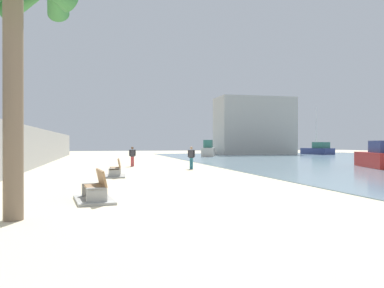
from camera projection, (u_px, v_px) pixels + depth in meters
The scene contains 11 objects.
ground_plane at pixel (135, 167), 28.61m from camera, with size 120.00×120.00×0.00m, color beige.
seawall at pixel (28, 148), 26.84m from camera, with size 0.80×64.00×2.95m, color #9E9E99.
palm_tree at pixel (14, 13), 9.00m from camera, with size 2.98×3.07×6.44m.
bench_near at pixel (95, 194), 11.94m from camera, with size 1.36×2.22×0.98m.
bench_far at pixel (115, 172), 20.56m from camera, with size 1.24×2.17×0.98m.
person_walking at pixel (132, 155), 29.64m from camera, with size 0.53×0.22×1.53m.
person_standing at pixel (191, 156), 26.67m from camera, with size 0.45×0.35×1.57m.
boat_mid_bay at pixel (380, 157), 27.65m from camera, with size 3.49×5.61×1.94m.
boat_far_right at pixel (318, 150), 59.98m from camera, with size 3.55×5.43×7.47m.
boat_distant at pixel (208, 150), 50.71m from camera, with size 3.02×4.66×2.17m.
harbor_building at pixel (254, 126), 60.82m from camera, with size 12.00×6.00×9.02m, color #ADAAA3.
Camera 1 is at (-2.58, -10.80, 1.82)m, focal length 35.74 mm.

